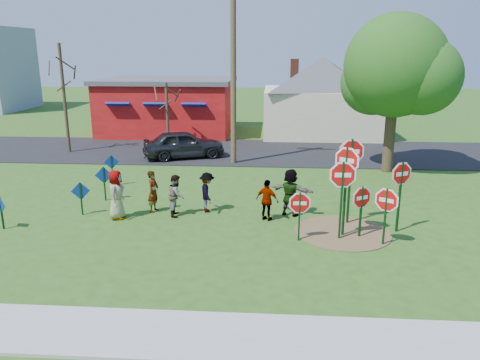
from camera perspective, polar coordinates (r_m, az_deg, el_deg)
The scene contains 28 objects.
ground at distance 16.99m, azimuth -3.35°, elevation -4.75°, with size 120.00×120.00×0.00m, color #2E4F16.
sidewalk at distance 10.62m, azimuth -8.53°, elevation -18.14°, with size 22.00×1.80×0.08m, color #9E9E99.
road at distance 28.00m, azimuth -0.36°, elevation 3.50°, with size 120.00×7.50×0.04m, color black.
dirt_patch at distance 16.10m, azimuth 12.37°, elevation -6.23°, with size 3.20×3.20×0.03m, color brown.
red_building at distance 34.85m, azimuth -8.70°, elevation 8.97°, with size 9.40×7.69×3.90m.
cream_house at distance 34.09m, azimuth 9.91°, elevation 10.40°, with size 9.40×9.40×6.50m.
stop_sign_a at distance 14.85m, azimuth 7.29°, elevation -3.21°, with size 0.95×0.08×1.73m.
stop_sign_b at distance 16.32m, azimuth 13.39°, elevation 2.43°, with size 1.18×0.26×3.18m.
stop_sign_c at distance 15.19m, azimuth 12.84°, elevation 1.08°, with size 0.93×0.68×3.12m.
stop_sign_d at distance 16.15m, azimuth 19.05°, elevation 0.05°, with size 0.95×0.48×2.53m.
stop_sign_e at distance 15.46m, azimuth 14.60°, elevation -2.52°, with size 0.87×0.51×1.84m.
stop_sign_f at distance 15.00m, azimuth 17.41°, elevation -2.76°, with size 0.86×0.56×1.98m.
stop_sign_g at distance 14.97m, azimuth 12.37°, elevation -0.32°, with size 1.15×0.08×2.72m.
blue_diamond_a at distance 17.74m, azimuth -27.12°, elevation -3.15°, with size 0.53×0.35×1.17m.
blue_diamond_b at distance 18.10m, azimuth -18.83°, elevation -1.72°, with size 0.66×0.20×1.26m.
blue_diamond_c at distance 19.53m, azimuth -16.23°, elevation 0.05°, with size 0.69×0.17×1.41m.
blue_diamond_d at distance 21.52m, azimuth -15.35°, elevation 1.56°, with size 0.61×0.19×1.41m.
person_a at distance 17.31m, azimuth -14.85°, elevation -1.73°, with size 0.88×0.57×1.80m, color #455D89.
person_b at distance 17.79m, azimuth -10.53°, elevation -1.37°, with size 0.58×0.38×1.58m, color #2A7B68.
person_c at distance 17.25m, azimuth -7.76°, elevation -1.85°, with size 0.75×0.58×1.54m, color brown.
person_d at distance 17.51m, azimuth -4.03°, elevation -1.51°, with size 0.98×0.56×1.52m, color #38393D.
person_e at distance 16.62m, azimuth 3.33°, elevation -2.49°, with size 0.88×0.37×1.50m, color #4D2754.
person_f at distance 17.17m, azimuth 6.18°, elevation -1.49°, with size 1.63×0.52×1.76m, color #1D542F.
suv at distance 26.35m, azimuth -6.87°, elevation 4.36°, with size 1.81×4.50×1.53m, color #323136.
utility_pole at distance 24.48m, azimuth -0.82°, elevation 13.51°, with size 2.31×0.52×9.50m.
leafy_tree at distance 23.96m, azimuth 18.68°, elevation 12.43°, with size 5.36×4.89×7.61m.
bare_tree_west at distance 29.14m, azimuth -20.79°, elevation 11.00°, with size 1.80×1.80×6.26m.
bare_tree_east at distance 29.57m, azimuth -8.90°, elevation 8.96°, with size 1.80×1.80×3.96m.
Camera 1 is at (2.11, -15.79, 5.92)m, focal length 35.00 mm.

